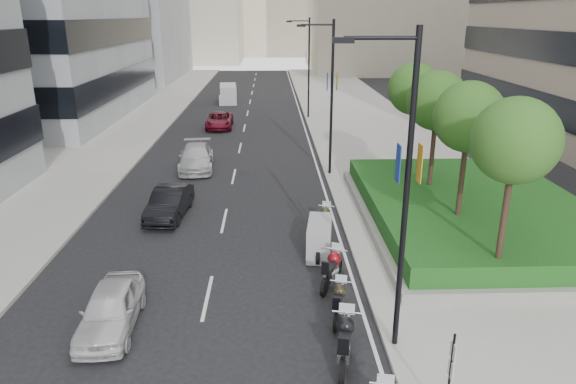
{
  "coord_description": "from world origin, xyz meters",
  "views": [
    {
      "loc": [
        0.74,
        -11.6,
        9.22
      ],
      "look_at": [
        1.47,
        9.23,
        2.0
      ],
      "focal_mm": 32.0,
      "sensor_mm": 36.0,
      "label": 1
    }
  ],
  "objects_px": {
    "parking_sign": "(450,373)",
    "car_b": "(169,203)",
    "motorcycle_4": "(332,268)",
    "car_a": "(111,309)",
    "car_c": "(196,157)",
    "lamp_post_1": "(329,91)",
    "lamp_post_0": "(401,183)",
    "delivery_van": "(228,95)",
    "motorcycle_2": "(345,341)",
    "lamp_post_2": "(307,63)",
    "motorcycle_3": "(339,302)",
    "car_d": "(219,120)",
    "motorcycle_6": "(324,220)",
    "motorcycle_5": "(319,238)"
  },
  "relations": [
    {
      "from": "lamp_post_0",
      "to": "car_b",
      "type": "relative_size",
      "value": 2.12
    },
    {
      "from": "motorcycle_4",
      "to": "car_a",
      "type": "height_order",
      "value": "car_a"
    },
    {
      "from": "motorcycle_2",
      "to": "car_b",
      "type": "relative_size",
      "value": 0.58
    },
    {
      "from": "lamp_post_1",
      "to": "parking_sign",
      "type": "bearing_deg",
      "value": -88.12
    },
    {
      "from": "car_c",
      "to": "lamp_post_2",
      "type": "bearing_deg",
      "value": 58.53
    },
    {
      "from": "motorcycle_3",
      "to": "car_c",
      "type": "xyz_separation_m",
      "value": [
        -6.81,
        17.12,
        0.17
      ]
    },
    {
      "from": "lamp_post_2",
      "to": "parking_sign",
      "type": "bearing_deg",
      "value": -89.01
    },
    {
      "from": "motorcycle_2",
      "to": "motorcycle_6",
      "type": "bearing_deg",
      "value": 9.31
    },
    {
      "from": "parking_sign",
      "to": "car_a",
      "type": "bearing_deg",
      "value": 154.57
    },
    {
      "from": "motorcycle_3",
      "to": "delivery_van",
      "type": "height_order",
      "value": "delivery_van"
    },
    {
      "from": "lamp_post_2",
      "to": "car_c",
      "type": "xyz_separation_m",
      "value": [
        -8.09,
        -16.24,
        -4.33
      ]
    },
    {
      "from": "motorcycle_6",
      "to": "car_c",
      "type": "xyz_separation_m",
      "value": [
        -7.05,
        10.24,
        0.16
      ]
    },
    {
      "from": "motorcycle_2",
      "to": "parking_sign",
      "type": "bearing_deg",
      "value": -128.19
    },
    {
      "from": "lamp_post_2",
      "to": "motorcycle_5",
      "type": "xyz_separation_m",
      "value": [
        -1.47,
        -28.72,
        -4.37
      ]
    },
    {
      "from": "lamp_post_2",
      "to": "delivery_van",
      "type": "height_order",
      "value": "lamp_post_2"
    },
    {
      "from": "motorcycle_5",
      "to": "car_c",
      "type": "height_order",
      "value": "car_c"
    },
    {
      "from": "car_a",
      "to": "car_d",
      "type": "height_order",
      "value": "car_a"
    },
    {
      "from": "car_a",
      "to": "car_c",
      "type": "distance_m",
      "value": 17.47
    },
    {
      "from": "parking_sign",
      "to": "car_b",
      "type": "bearing_deg",
      "value": 123.31
    },
    {
      "from": "motorcycle_3",
      "to": "car_c",
      "type": "bearing_deg",
      "value": 35.53
    },
    {
      "from": "lamp_post_2",
      "to": "parking_sign",
      "type": "height_order",
      "value": "lamp_post_2"
    },
    {
      "from": "motorcycle_4",
      "to": "car_a",
      "type": "bearing_deg",
      "value": 133.13
    },
    {
      "from": "motorcycle_3",
      "to": "motorcycle_6",
      "type": "height_order",
      "value": "motorcycle_6"
    },
    {
      "from": "parking_sign",
      "to": "motorcycle_5",
      "type": "distance_m",
      "value": 9.55
    },
    {
      "from": "parking_sign",
      "to": "car_c",
      "type": "relative_size",
      "value": 0.49
    },
    {
      "from": "parking_sign",
      "to": "delivery_van",
      "type": "bearing_deg",
      "value": 100.35
    },
    {
      "from": "parking_sign",
      "to": "car_b",
      "type": "xyz_separation_m",
      "value": [
        -8.93,
        13.6,
        -0.76
      ]
    },
    {
      "from": "lamp_post_2",
      "to": "motorcycle_3",
      "type": "distance_m",
      "value": 33.69
    },
    {
      "from": "motorcycle_2",
      "to": "car_c",
      "type": "relative_size",
      "value": 0.49
    },
    {
      "from": "parking_sign",
      "to": "car_b",
      "type": "height_order",
      "value": "parking_sign"
    },
    {
      "from": "lamp_post_0",
      "to": "motorcycle_6",
      "type": "height_order",
      "value": "lamp_post_0"
    },
    {
      "from": "motorcycle_4",
      "to": "car_a",
      "type": "distance_m",
      "value": 7.55
    },
    {
      "from": "car_a",
      "to": "lamp_post_0",
      "type": "bearing_deg",
      "value": -11.24
    },
    {
      "from": "parking_sign",
      "to": "delivery_van",
      "type": "distance_m",
      "value": 48.27
    },
    {
      "from": "lamp_post_0",
      "to": "lamp_post_1",
      "type": "xyz_separation_m",
      "value": [
        0.0,
        17.0,
        0.0
      ]
    },
    {
      "from": "delivery_van",
      "to": "car_c",
      "type": "bearing_deg",
      "value": -95.1
    },
    {
      "from": "lamp_post_1",
      "to": "car_b",
      "type": "xyz_separation_m",
      "value": [
        -8.28,
        -6.4,
        -4.37
      ]
    },
    {
      "from": "parking_sign",
      "to": "motorcycle_2",
      "type": "relative_size",
      "value": 1.02
    },
    {
      "from": "lamp_post_0",
      "to": "delivery_van",
      "type": "bearing_deg",
      "value": 100.22
    },
    {
      "from": "motorcycle_4",
      "to": "lamp_post_2",
      "type": "bearing_deg",
      "value": 21.53
    },
    {
      "from": "car_c",
      "to": "lamp_post_0",
      "type": "bearing_deg",
      "value": -71.65
    },
    {
      "from": "lamp_post_1",
      "to": "car_c",
      "type": "bearing_deg",
      "value": 167.75
    },
    {
      "from": "car_a",
      "to": "car_d",
      "type": "bearing_deg",
      "value": 86.36
    },
    {
      "from": "car_c",
      "to": "car_b",
      "type": "bearing_deg",
      "value": -96.29
    },
    {
      "from": "motorcycle_3",
      "to": "delivery_van",
      "type": "distance_m",
      "value": 43.37
    },
    {
      "from": "motorcycle_4",
      "to": "car_b",
      "type": "height_order",
      "value": "car_b"
    },
    {
      "from": "parking_sign",
      "to": "motorcycle_3",
      "type": "distance_m",
      "value": 5.11
    },
    {
      "from": "lamp_post_2",
      "to": "car_b",
      "type": "relative_size",
      "value": 2.12
    },
    {
      "from": "lamp_post_0",
      "to": "motorcycle_4",
      "type": "relative_size",
      "value": 4.13
    },
    {
      "from": "lamp_post_0",
      "to": "lamp_post_1",
      "type": "relative_size",
      "value": 1.0
    }
  ]
}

